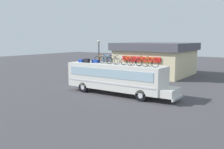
{
  "coord_description": "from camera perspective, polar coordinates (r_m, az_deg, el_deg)",
  "views": [
    {
      "loc": [
        13.98,
        -20.83,
        5.63
      ],
      "look_at": [
        -0.39,
        0.0,
        2.0
      ],
      "focal_mm": 40.14,
      "sensor_mm": 36.0,
      "label": 1
    }
  ],
  "objects": [
    {
      "name": "rooftop_bicycle_7",
      "position": [
        23.62,
        7.28,
        2.86
      ],
      "size": [
        1.79,
        0.44,
        0.94
      ],
      "color": "black",
      "rests_on": "bus"
    },
    {
      "name": "rooftop_bicycle_4",
      "position": [
        24.68,
        1.7,
        3.12
      ],
      "size": [
        1.67,
        0.44,
        0.91
      ],
      "color": "black",
      "rests_on": "bus"
    },
    {
      "name": "bus",
      "position": [
        25.28,
        1.05,
        -0.62
      ],
      "size": [
        11.94,
        2.65,
        3.08
      ],
      "color": "silver",
      "rests_on": "ground"
    },
    {
      "name": "street_lamp",
      "position": [
        32.39,
        -3.0,
        3.78
      ],
      "size": [
        0.3,
        0.3,
        5.46
      ],
      "color": "#38383D",
      "rests_on": "ground"
    },
    {
      "name": "rooftop_bicycle_3",
      "position": [
        25.19,
        0.2,
        3.23
      ],
      "size": [
        1.71,
        0.44,
        0.92
      ],
      "color": "black",
      "rests_on": "bus"
    },
    {
      "name": "rooftop_bicycle_1",
      "position": [
        26.5,
        -2.42,
        3.46
      ],
      "size": [
        1.78,
        0.44,
        0.91
      ],
      "color": "black",
      "rests_on": "bus"
    },
    {
      "name": "ground_plane",
      "position": [
        25.71,
        0.71,
        -4.48
      ],
      "size": [
        120.0,
        120.0,
        0.0
      ],
      "primitive_type": "plane",
      "color": "#423F44"
    },
    {
      "name": "rooftop_bicycle_2",
      "position": [
        25.71,
        -1.44,
        3.36
      ],
      "size": [
        1.74,
        0.44,
        0.96
      ],
      "color": "black",
      "rests_on": "bus"
    },
    {
      "name": "rooftop_bicycle_6",
      "position": [
        23.71,
        5.12,
        2.84
      ],
      "size": [
        1.63,
        0.44,
        0.86
      ],
      "color": "black",
      "rests_on": "bus"
    },
    {
      "name": "rooftop_bicycle_8",
      "position": [
        22.75,
        8.7,
        2.65
      ],
      "size": [
        1.7,
        0.44,
        0.97
      ],
      "color": "black",
      "rests_on": "bus"
    },
    {
      "name": "luggage_bag_3",
      "position": [
        27.01,
        -3.73,
        3.06
      ],
      "size": [
        0.72,
        0.55,
        0.31
      ],
      "primitive_type": "cube",
      "color": "#193899",
      "rests_on": "bus"
    },
    {
      "name": "roadside_building",
      "position": [
        39.93,
        9.91,
        3.64
      ],
      "size": [
        10.84,
        10.54,
        4.98
      ],
      "color": "beige",
      "rests_on": "ground"
    },
    {
      "name": "luggage_bag_2",
      "position": [
        27.05,
        -5.77,
        3.17
      ],
      "size": [
        0.6,
        0.37,
        0.42
      ],
      "primitive_type": "cube",
      "color": "black",
      "rests_on": "bus"
    },
    {
      "name": "rooftop_bicycle_5",
      "position": [
        24.29,
        3.68,
        3.03
      ],
      "size": [
        1.67,
        0.44,
        0.92
      ],
      "color": "black",
      "rests_on": "bus"
    },
    {
      "name": "luggage_bag_1",
      "position": [
        27.61,
        -6.93,
        3.13
      ],
      "size": [
        0.52,
        0.53,
        0.31
      ],
      "primitive_type": "cube",
      "color": "#193899",
      "rests_on": "bus"
    }
  ]
}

